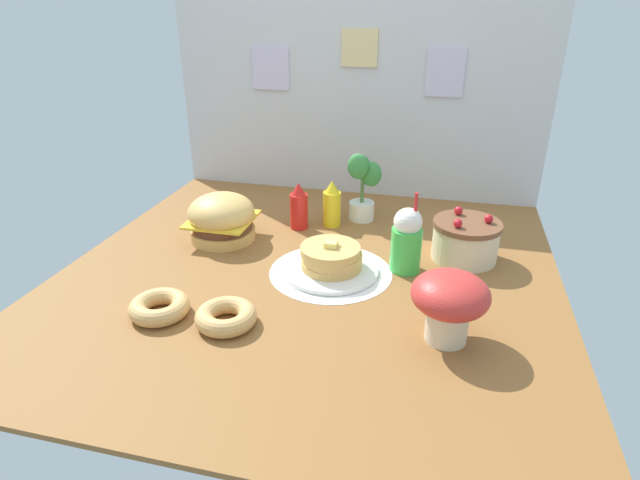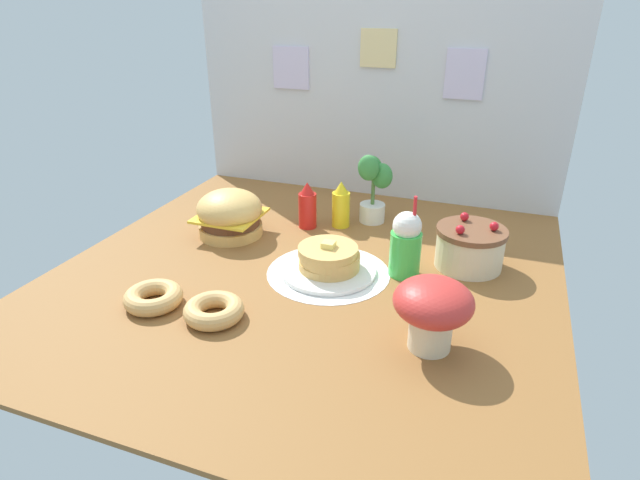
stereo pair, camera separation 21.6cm
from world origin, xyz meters
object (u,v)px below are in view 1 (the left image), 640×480
object	(u,v)px
burger	(222,218)
ketchup_bottle	(299,207)
pancake_stack	(331,261)
mustard_bottle	(332,205)
mushroom_stool	(450,300)
potted_plant	(363,184)
donut_pink_glaze	(159,307)
layer_cake	(465,240)
donut_chocolate	(226,316)
cream_soda_cup	(407,240)

from	to	relation	value
burger	ketchup_bottle	world-z (taller)	ketchup_bottle
ketchup_bottle	pancake_stack	bearing A→B (deg)	-58.11
mustard_bottle	mushroom_stool	xyz separation A→B (m)	(0.57, -0.83, 0.04)
potted_plant	mushroom_stool	world-z (taller)	potted_plant
potted_plant	mushroom_stool	xyz separation A→B (m)	(0.44, -0.94, -0.04)
potted_plant	burger	bearing A→B (deg)	-146.55
ketchup_bottle	donut_pink_glaze	xyz separation A→B (m)	(-0.27, -0.86, -0.07)
layer_cake	donut_chocolate	xyz separation A→B (m)	(-0.80, -0.71, -0.05)
layer_cake	donut_pink_glaze	bearing A→B (deg)	-145.93
donut_pink_glaze	potted_plant	world-z (taller)	potted_plant
mustard_bottle	cream_soda_cup	xyz separation A→B (m)	(0.39, -0.38, 0.03)
potted_plant	cream_soda_cup	bearing A→B (deg)	-61.57
ketchup_bottle	donut_chocolate	bearing A→B (deg)	-91.11
mustard_bottle	potted_plant	world-z (taller)	potted_plant
pancake_stack	donut_chocolate	world-z (taller)	pancake_stack
layer_cake	mushroom_stool	distance (m)	0.62
pancake_stack	mushroom_stool	distance (m)	0.60
cream_soda_cup	donut_chocolate	world-z (taller)	cream_soda_cup
burger	pancake_stack	xyz separation A→B (m)	(0.56, -0.20, -0.05)
burger	mushroom_stool	distance (m)	1.17
potted_plant	ketchup_bottle	bearing A→B (deg)	-147.26
layer_cake	mustard_bottle	size ratio (longest dim) A/B	1.25
burger	donut_chocolate	bearing A→B (deg)	-65.76
ketchup_bottle	burger	bearing A→B (deg)	-145.92
burger	layer_cake	bearing A→B (deg)	3.21
donut_pink_glaze	mustard_bottle	bearing A→B (deg)	65.71
cream_soda_cup	mushroom_stool	size ratio (longest dim) A/B	1.36
layer_cake	ketchup_bottle	size ratio (longest dim) A/B	1.25
mustard_bottle	mushroom_stool	bearing A→B (deg)	-55.43
layer_cake	mustard_bottle	distance (m)	0.67
pancake_stack	cream_soda_cup	distance (m)	0.32
mushroom_stool	potted_plant	bearing A→B (deg)	115.18
cream_soda_cup	mushroom_stool	bearing A→B (deg)	-68.55
burger	ketchup_bottle	size ratio (longest dim) A/B	1.33
burger	cream_soda_cup	distance (m)	0.86
burger	layer_cake	world-z (taller)	burger
layer_cake	potted_plant	distance (m)	0.61
ketchup_bottle	donut_chocolate	size ratio (longest dim) A/B	1.08
donut_chocolate	mushroom_stool	distance (m)	0.75
ketchup_bottle	mustard_bottle	bearing A→B (deg)	24.70
pancake_stack	donut_pink_glaze	distance (m)	0.69
potted_plant	mustard_bottle	bearing A→B (deg)	-139.56
donut_chocolate	mushroom_stool	world-z (taller)	mushroom_stool
burger	donut_chocolate	distance (m)	0.71
ketchup_bottle	mustard_bottle	size ratio (longest dim) A/B	1.00
pancake_stack	burger	bearing A→B (deg)	160.75
cream_soda_cup	layer_cake	bearing A→B (deg)	34.46
donut_pink_glaze	burger	bearing A→B (deg)	93.44
donut_pink_glaze	potted_plant	distance (m)	1.18
ketchup_bottle	cream_soda_cup	bearing A→B (deg)	-29.80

